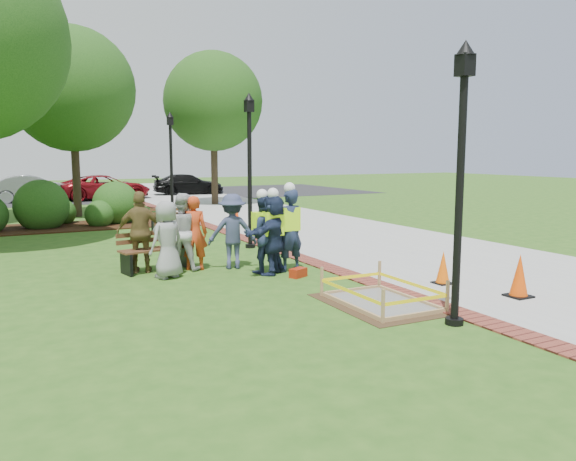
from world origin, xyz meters
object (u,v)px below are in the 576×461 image
hivis_worker_a (273,232)px  lamp_near (461,163)px  cone_front (519,277)px  hivis_worker_c (262,232)px  wet_concrete_pad (381,291)px  hivis_worker_b (290,228)px  bench_near (157,258)px

hivis_worker_a → lamp_near: bearing=-78.8°
cone_front → hivis_worker_a: (-3.11, 3.92, 0.54)m
lamp_near → hivis_worker_c: 5.17m
wet_concrete_pad → lamp_near: size_ratio=0.54×
wet_concrete_pad → hivis_worker_a: 3.25m
hivis_worker_a → hivis_worker_c: size_ratio=1.02×
cone_front → hivis_worker_b: (-2.66, 4.00, 0.59)m
bench_near → hivis_worker_b: 3.08m
cone_front → hivis_worker_c: hivis_worker_c is taller
bench_near → lamp_near: size_ratio=0.40×
wet_concrete_pad → bench_near: bench_near is taller
cone_front → lamp_near: bearing=-162.7°
cone_front → lamp_near: 3.11m
hivis_worker_c → bench_near: bearing=148.2°
lamp_near → hivis_worker_b: (-0.46, 4.68, -1.50)m
lamp_near → hivis_worker_c: (-1.07, 4.81, -1.56)m
wet_concrete_pad → hivis_worker_b: bearing=92.9°
hivis_worker_b → cone_front: bearing=-56.3°
cone_front → hivis_worker_b: bearing=123.7°
hivis_worker_a → hivis_worker_b: bearing=10.7°
lamp_near → hivis_worker_b: bearing=95.7°
lamp_near → hivis_worker_c: lamp_near is taller
wet_concrete_pad → hivis_worker_b: size_ratio=1.16×
wet_concrete_pad → cone_front: size_ratio=2.84×
hivis_worker_a → hivis_worker_b: (0.45, 0.08, 0.05)m
lamp_near → hivis_worker_a: size_ratio=2.25×
bench_near → hivis_worker_b: hivis_worker_b is taller
cone_front → hivis_worker_a: size_ratio=0.43×
hivis_worker_a → hivis_worker_b: 0.46m
wet_concrete_pad → bench_near: (-2.81, 4.60, 0.05)m
hivis_worker_b → hivis_worker_c: bearing=168.2°
cone_front → lamp_near: (-2.20, -0.68, 2.09)m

